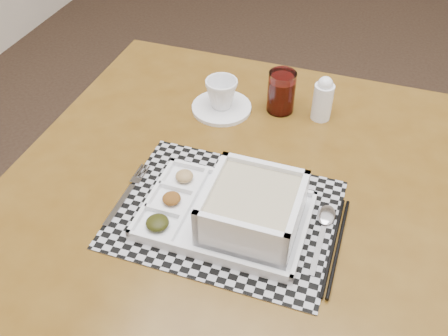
{
  "coord_description": "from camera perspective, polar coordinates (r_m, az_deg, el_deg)",
  "views": [
    {
      "loc": [
        -0.44,
        -1.24,
        1.46
      ],
      "look_at": [
        -0.68,
        -0.55,
        0.79
      ],
      "focal_mm": 40.0,
      "sensor_mm": 36.0,
      "label": 1
    }
  ],
  "objects": [
    {
      "name": "creamer_bottle",
      "position": [
        1.23,
        11.24,
        7.77
      ],
      "size": [
        0.05,
        0.05,
        0.12
      ],
      "color": "white",
      "rests_on": "dining_table"
    },
    {
      "name": "juice_glass",
      "position": [
        1.24,
        6.55,
        8.49
      ],
      "size": [
        0.07,
        0.07,
        0.11
      ],
      "color": "white",
      "rests_on": "dining_table"
    },
    {
      "name": "dining_table",
      "position": [
        1.13,
        1.36,
        -3.81
      ],
      "size": [
        0.96,
        0.96,
        0.72
      ],
      "color": "#53350F",
      "rests_on": "ground"
    },
    {
      "name": "spoon",
      "position": [
        1.0,
        11.51,
        -5.86
      ],
      "size": [
        0.04,
        0.18,
        0.01
      ],
      "color": "#B8B8BF",
      "rests_on": "placemat"
    },
    {
      "name": "fork",
      "position": [
        1.05,
        -10.94,
        -2.75
      ],
      "size": [
        0.02,
        0.19,
        0.0
      ],
      "color": "#B8B8BF",
      "rests_on": "placemat"
    },
    {
      "name": "saucer",
      "position": [
        1.26,
        -0.28,
        6.92
      ],
      "size": [
        0.15,
        0.15,
        0.01
      ],
      "primitive_type": "cylinder",
      "color": "white",
      "rests_on": "dining_table"
    },
    {
      "name": "placemat",
      "position": [
        1.0,
        0.21,
        -5.24
      ],
      "size": [
        0.43,
        0.33,
        0.0
      ],
      "primitive_type": "cube",
      "rotation": [
        0.0,
        0.0,
        0.0
      ],
      "color": "#9F9FA6",
      "rests_on": "dining_table"
    },
    {
      "name": "serving_tray",
      "position": [
        0.95,
        2.28,
        -4.98
      ],
      "size": [
        0.32,
        0.22,
        0.1
      ],
      "color": "white",
      "rests_on": "placemat"
    },
    {
      "name": "chopsticks",
      "position": [
        0.96,
        12.65,
        -8.66
      ],
      "size": [
        0.02,
        0.24,
        0.01
      ],
      "color": "black",
      "rests_on": "placemat"
    },
    {
      "name": "cup",
      "position": [
        1.24,
        -0.29,
        8.51
      ],
      "size": [
        0.09,
        0.09,
        0.07
      ],
      "primitive_type": "imported",
      "rotation": [
        0.0,
        0.0,
        -0.2
      ],
      "color": "white",
      "rests_on": "saucer"
    }
  ]
}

